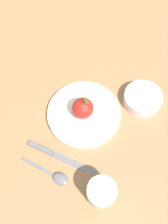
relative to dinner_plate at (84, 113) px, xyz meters
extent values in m
plane|color=olive|center=(-0.01, -0.01, -0.01)|extent=(2.40, 2.40, 0.00)
cylinder|color=silver|center=(0.00, 0.00, 0.00)|extent=(0.24, 0.24, 0.02)
torus|color=silver|center=(0.00, 0.00, 0.00)|extent=(0.24, 0.24, 0.01)
sphere|color=#B21E19|center=(0.00, 0.00, 0.04)|extent=(0.07, 0.07, 0.07)
cylinder|color=#4C3319|center=(0.00, 0.00, 0.08)|extent=(0.00, 0.00, 0.02)
ellipsoid|color=#386628|center=(0.01, 0.00, 0.09)|extent=(0.02, 0.03, 0.01)
cylinder|color=silver|center=(0.21, 0.02, 0.01)|extent=(0.13, 0.13, 0.04)
torus|color=silver|center=(0.21, 0.02, 0.02)|extent=(0.13, 0.13, 0.01)
cylinder|color=#AB9FAF|center=(0.21, 0.02, 0.02)|extent=(0.10, 0.10, 0.01)
cylinder|color=#B2C6B2|center=(0.01, -0.26, 0.03)|extent=(0.08, 0.08, 0.08)
torus|color=#B2C6B2|center=(0.01, -0.26, 0.07)|extent=(0.08, 0.08, 0.01)
cylinder|color=gray|center=(0.01, -0.26, 0.07)|extent=(0.06, 0.06, 0.01)
cube|color=#59595E|center=(-0.06, -0.16, -0.01)|extent=(0.13, 0.09, 0.00)
cube|color=#59595E|center=(-0.15, -0.10, -0.01)|extent=(0.08, 0.06, 0.01)
ellipsoid|color=#59595E|center=(-0.10, -0.20, 0.00)|extent=(0.06, 0.06, 0.01)
cube|color=#59595E|center=(-0.17, -0.15, -0.01)|extent=(0.10, 0.07, 0.01)
camera|label=1|loc=(-0.05, -0.33, 0.68)|focal=36.45mm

